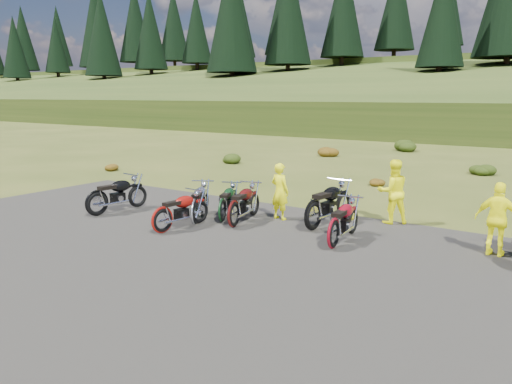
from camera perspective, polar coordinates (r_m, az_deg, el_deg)
The scene contains 37 objects.
ground at distance 11.99m, azimuth -0.93°, elevation -5.94°, with size 300.00×300.00×0.00m, color #394818.
gravel_pad at distance 10.51m, azimuth -7.32°, elevation -8.52°, with size 20.00×12.00×0.04m, color black.
conifer_3 at distance 145.50m, azimuth -25.10°, elevation 15.64°, with size 7.04×7.04×18.00m.
conifer_4 at distance 143.81m, azimuth -21.72°, elevation 16.24°, with size 6.60×6.60×17.00m.
conifer_5 at distance 142.51m, azimuth -18.22°, elevation 16.39°, with size 6.16×6.16×16.00m.
conifer_6 at distance 123.09m, azimuth -25.86°, elevation 14.69°, with size 5.72×5.72×15.00m.
conifer_7 at distance 121.32m, azimuth -21.88°, elevation 15.39°, with size 5.28×5.28×14.00m.
conifer_8 at distance 120.52m, azimuth -17.88°, elevation 17.69°, with size 7.92×7.92×20.00m.
conifer_9 at distance 119.94m, azimuth -13.66°, elevation 18.27°, with size 7.48×7.48×19.00m.
conifer_10 at distance 119.87m, azimuth -9.39°, elevation 18.38°, with size 7.04×7.04×18.00m.
conifer_11 at distance 98.01m, azimuth -17.21°, elevation 16.97°, with size 6.60×6.60×17.00m.
conifer_12 at distance 97.58m, azimuth -12.04°, elevation 17.65°, with size 6.16×6.16×16.00m.
conifer_13 at distance 97.90m, azimuth -6.83°, elevation 18.19°, with size 5.72×5.72×15.00m.
conifer_14 at distance 98.95m, azimuth -1.66°, elevation 18.59°, with size 5.28×5.28×14.00m.
conifer_15 at distance 101.14m, azimuth 3.40°, elevation 20.48°, with size 7.92×7.92×20.00m.
conifer_16 at distance 76.58m, azimuth -2.83°, elevation 19.85°, with size 7.48×7.48×19.00m.
conifer_17 at distance 78.29m, azimuth 3.73°, elevation 20.16°, with size 7.04×7.04×18.00m.
conifer_18 at distance 80.87m, azimuth 9.96°, elevation 20.23°, with size 6.60×6.60×17.00m.
conifer_19 at distance 84.24m, azimuth 15.75°, elevation 20.10°, with size 6.16×6.16×16.00m.
conifer_20 at distance 88.23m, azimuth 21.01°, elevation 19.55°, with size 5.72×5.72×15.00m.
conifer_21 at distance 62.05m, azimuth 20.56°, elevation 18.75°, with size 5.28×5.28×14.00m.
shrub_0 at distance 24.37m, azimuth -15.99°, elevation 2.88°, with size 0.77×0.77×0.45m, color #5C2C0B.
shrub_1 at distance 26.17m, azimuth -2.89°, elevation 3.99°, with size 1.03×1.03×0.61m, color #20300C.
shrub_2 at distance 29.12m, azimuth 8.06°, elevation 4.77°, with size 1.30×1.30×0.77m, color #5C2C0B.
shrub_3 at distance 32.94m, azimuth 16.76°, elevation 5.26°, with size 1.56×1.56×0.92m, color #20300C.
shrub_4 at distance 20.11m, azimuth 13.44°, elevation 1.35°, with size 0.77×0.77×0.45m, color #5C2C0B.
shrub_5 at distance 24.42m, azimuth 24.36°, elevation 2.52°, with size 1.03×1.03×0.61m, color #20300C.
motorcycle_0 at distance 15.33m, azimuth -17.65°, elevation -2.71°, with size 2.14×0.71×1.12m, color black, non-canonical shape.
motorcycle_1 at distance 13.03m, azimuth -10.61°, elevation -4.75°, with size 1.94×0.65×1.02m, color maroon, non-canonical shape.
motorcycle_2 at distance 13.95m, azimuth -3.86°, elevation -3.53°, with size 1.87×0.62×0.98m, color black, non-canonical shape.
motorcycle_3 at distance 13.72m, azimuth -7.01°, elevation -3.84°, with size 2.03×0.68×1.06m, color #B3B3B8, non-canonical shape.
motorcycle_4 at distance 13.37m, azimuth -2.53°, elevation -4.16°, with size 2.07×0.69×1.08m, color #460C0B, non-canonical shape.
motorcycle_5 at distance 13.15m, azimuth 6.53°, elevation -4.49°, with size 2.33×0.78×1.22m, color black, non-canonical shape.
motorcycle_6 at distance 11.69m, azimuth 8.79°, elevation -6.53°, with size 2.03×0.68×1.06m, color maroon, non-canonical shape.
person_middle at distance 14.07m, azimuth 2.74°, elevation -0.04°, with size 0.59×0.38×1.61m, color #FFFD0D.
person_right_a at distance 14.12m, azimuth 15.36°, elevation -0.06°, with size 0.86×0.67×1.76m, color #FFFD0D.
person_right_b at distance 12.07m, azimuth 25.92°, elevation -2.96°, with size 0.96×0.40×1.63m, color #FFFD0D.
Camera 1 is at (6.64, -9.35, 3.50)m, focal length 35.00 mm.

